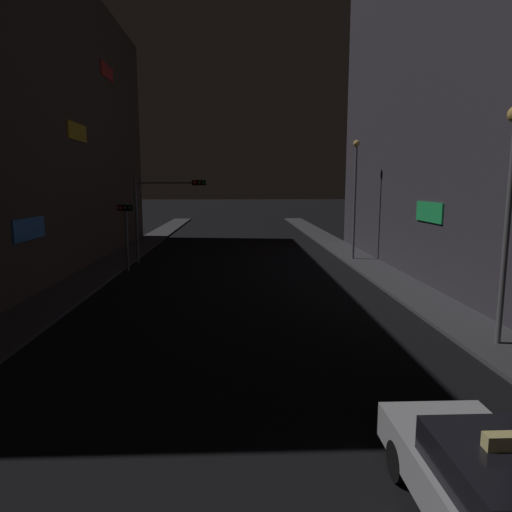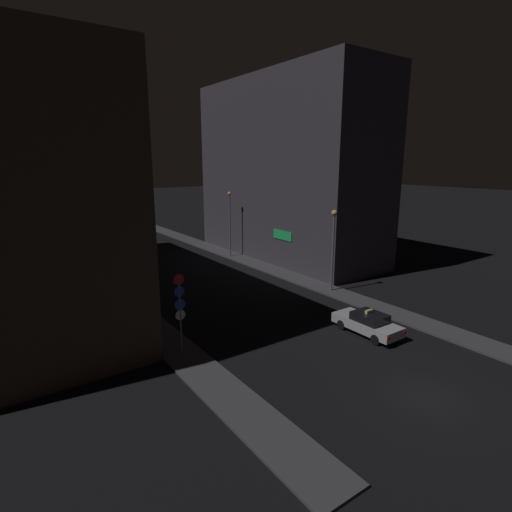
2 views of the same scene
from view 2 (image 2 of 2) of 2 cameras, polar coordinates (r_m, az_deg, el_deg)
ground_plane at (r=21.22m, az=23.10°, el=-17.96°), size 300.00×300.00×0.00m
sidewalk_left at (r=42.25m, az=-22.35°, el=-2.19°), size 2.24×66.03×0.13m
sidewalk_right at (r=47.62m, az=-4.46°, el=0.46°), size 2.24×66.03×0.13m
building_facade_right at (r=45.62m, az=4.38°, el=12.12°), size 8.56×23.79×19.41m
taxi at (r=26.48m, az=15.59°, el=-9.17°), size 1.83×4.46×1.62m
traffic_light_overhead at (r=40.13m, az=-17.90°, el=2.72°), size 4.28×0.42×5.09m
traffic_light_left_kerb at (r=37.40m, az=-18.98°, el=0.29°), size 0.80×0.42×3.73m
sign_pole_left at (r=22.32m, az=-10.77°, el=-7.17°), size 0.61×0.10×4.67m
street_lamp_near_block at (r=33.13m, az=10.95°, el=2.63°), size 0.48×0.48×6.73m
street_lamp_far_block at (r=44.96m, az=-3.75°, el=5.56°), size 0.41×0.41×7.25m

